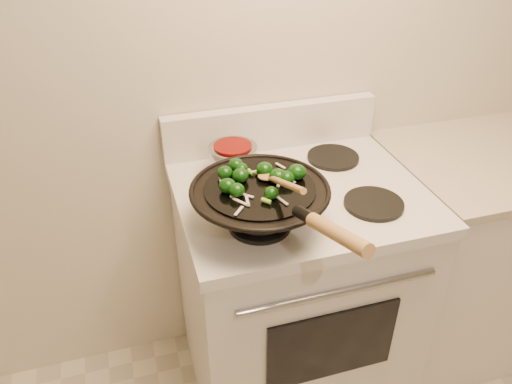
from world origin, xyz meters
name	(u,v)px	position (x,y,z in m)	size (l,w,h in m)	color
stove	(294,291)	(-0.15, 1.17, 0.47)	(0.78, 0.67, 1.08)	silver
counter_unit	(474,250)	(0.65, 1.20, 0.46)	(0.79, 0.62, 0.91)	white
wok	(261,204)	(-0.33, 1.02, 1.00)	(0.39, 0.64, 0.23)	black
stirfry	(257,177)	(-0.33, 1.05, 1.07)	(0.25, 0.25, 0.04)	#0A3208
wooden_spoon	(278,180)	(-0.29, 0.98, 1.09)	(0.06, 0.28, 0.12)	olive
saucepan	(233,158)	(-0.33, 1.32, 0.98)	(0.16, 0.26, 0.09)	#92959A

